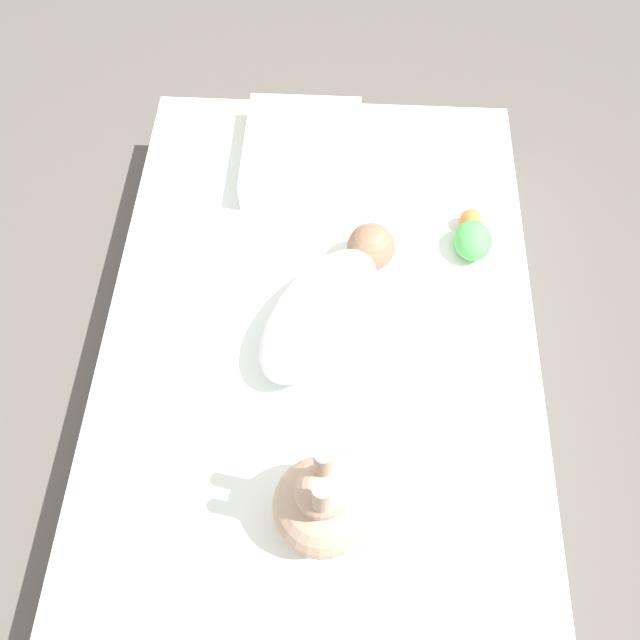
{
  "coord_description": "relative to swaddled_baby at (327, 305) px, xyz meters",
  "views": [
    {
      "loc": [
        -0.7,
        -0.03,
        1.58
      ],
      "look_at": [
        0.0,
        0.0,
        0.29
      ],
      "focal_mm": 35.0,
      "sensor_mm": 36.0,
      "label": 1
    }
  ],
  "objects": [
    {
      "name": "ground_plane",
      "position": [
        -0.03,
        0.01,
        -0.32
      ],
      "size": [
        12.0,
        12.0,
        0.0
      ],
      "primitive_type": "plane",
      "color": "#514C47"
    },
    {
      "name": "bed_mattress",
      "position": [
        -0.03,
        0.01,
        -0.2
      ],
      "size": [
        1.55,
        1.05,
        0.24
      ],
      "color": "white",
      "rests_on": "ground_plane"
    },
    {
      "name": "swaddled_baby",
      "position": [
        0.0,
        0.0,
        0.0
      ],
      "size": [
        0.48,
        0.37,
        0.16
      ],
      "rotation": [
        0.0,
        0.0,
        5.75
      ],
      "color": "white",
      "rests_on": "bed_mattress"
    },
    {
      "name": "pillow",
      "position": [
        0.5,
        0.09,
        -0.03
      ],
      "size": [
        0.35,
        0.32,
        0.09
      ],
      "color": "white",
      "rests_on": "bed_mattress"
    },
    {
      "name": "bunny_plush",
      "position": [
        -0.47,
        -0.01,
        0.04
      ],
      "size": [
        0.2,
        0.2,
        0.37
      ],
      "color": "tan",
      "rests_on": "bed_mattress"
    },
    {
      "name": "turtle_plush",
      "position": [
        0.24,
        -0.36,
        -0.04
      ],
      "size": [
        0.16,
        0.1,
        0.09
      ],
      "color": "#51B756",
      "rests_on": "bed_mattress"
    }
  ]
}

